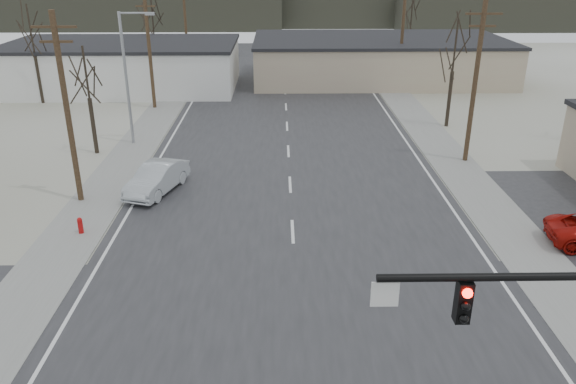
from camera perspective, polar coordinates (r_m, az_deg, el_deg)
name	(u,v)px	position (r m, az deg, el deg)	size (l,w,h in m)	color
ground	(298,335)	(20.52, 1.03, -14.37)	(140.00, 140.00, 0.00)	silver
main_road	(290,178)	(33.67, 0.18, 1.38)	(18.00, 110.00, 0.05)	#2A292C
cross_road	(298,335)	(20.51, 1.03, -14.32)	(90.00, 10.00, 0.04)	#2A292C
sidewalk_left	(133,152)	(39.63, -15.51, 3.92)	(3.00, 90.00, 0.06)	gray
sidewalk_right	(443,150)	(39.96, 15.45, 4.09)	(3.00, 90.00, 0.06)	gray
fire_hydrant	(80,225)	(28.73, -20.35, -3.20)	(0.24, 0.24, 0.87)	#A50C0C
building_left_far	(124,65)	(59.23, -16.37, 12.25)	(22.30, 12.30, 4.50)	silver
building_right_far	(378,59)	(62.07, 9.16, 13.23)	(26.30, 14.30, 4.30)	tan
upole_left_b	(67,107)	(31.15, -21.57, 8.02)	(2.20, 0.30, 10.00)	#4D3723
upole_left_c	(149,47)	(50.02, -13.93, 14.10)	(2.20, 0.30, 10.00)	#4D3723
upole_left_d	(185,21)	(69.52, -10.40, 16.75)	(2.20, 0.30, 10.00)	#4D3723
upole_right_a	(475,81)	(37.08, 18.49, 10.64)	(2.20, 0.30, 10.00)	#4D3723
upole_right_b	(402,34)	(58.03, 11.54, 15.47)	(2.20, 0.30, 10.00)	#4D3723
streetlight_main	(128,72)	(40.29, -15.90, 11.66)	(2.40, 0.25, 9.00)	gray
tree_left_near	(86,76)	(39.01, -19.81, 11.05)	(3.30, 3.30, 7.35)	#30281D
tree_right_mid	(455,49)	(44.75, 16.60, 13.76)	(3.74, 3.74, 8.33)	#30281D
tree_left_far	(152,17)	(64.00, -13.61, 16.93)	(3.96, 3.96, 8.82)	#30281D
tree_right_far	(411,17)	(70.38, 12.42, 16.96)	(3.52, 3.52, 7.84)	#30281D
tree_left_mid	(31,31)	(54.98, -24.67, 14.62)	(3.96, 3.96, 8.82)	#30281D
hill_left	(90,7)	(113.96, -19.43, 17.35)	(70.00, 18.00, 7.00)	#333026
hill_right	(555,11)	(118.12, 25.51, 16.25)	(60.00, 18.00, 5.50)	#333026
sedan_crossing	(157,178)	(32.31, -13.17, 1.36)	(1.70, 4.88, 1.61)	#ADB3B8
car_far_a	(327,59)	(69.32, 4.03, 13.33)	(2.07, 5.09, 1.48)	black
car_far_b	(230,51)	(76.50, -5.96, 14.09)	(1.48, 3.67, 1.25)	black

